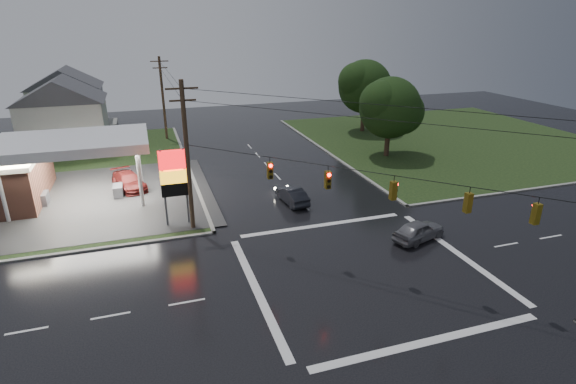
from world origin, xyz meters
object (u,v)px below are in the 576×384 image
object	(u,v)px
utility_pole_nw	(187,155)
tree_ne_far	(366,87)
tree_ne_near	(391,108)
car_crossing	(419,230)
utility_pole_n	(163,97)
house_far	(68,98)
car_north	(292,195)
car_pump	(129,181)
pylon_sign	(174,175)
house_near	(64,114)

from	to	relation	value
utility_pole_nw	tree_ne_far	world-z (taller)	utility_pole_nw
tree_ne_near	car_crossing	distance (m)	21.70
utility_pole_n	tree_ne_near	bearing A→B (deg)	-34.10
house_far	tree_ne_near	size ratio (longest dim) A/B	1.23
tree_ne_near	car_north	bearing A→B (deg)	-146.19
tree_ne_far	car_pump	size ratio (longest dim) A/B	1.89
tree_ne_near	car_pump	world-z (taller)	tree_ne_near
utility_pole_n	house_far	bearing A→B (deg)	141.23
pylon_sign	tree_ne_far	size ratio (longest dim) A/B	0.61
house_near	car_crossing	distance (m)	42.78
utility_pole_n	car_pump	world-z (taller)	utility_pole_n
utility_pole_n	car_crossing	world-z (taller)	utility_pole_n
tree_ne_far	car_north	world-z (taller)	tree_ne_far
tree_ne_near	car_crossing	bearing A→B (deg)	-113.86
utility_pole_nw	tree_ne_near	world-z (taller)	utility_pole_nw
pylon_sign	car_north	bearing A→B (deg)	8.72
car_pump	car_north	bearing A→B (deg)	-49.15
utility_pole_nw	car_north	xyz separation A→B (m)	(8.70, 2.49, -5.02)
utility_pole_nw	house_near	bearing A→B (deg)	113.37
pylon_sign	car_pump	distance (m)	10.60
car_north	house_near	bearing A→B (deg)	-55.95
tree_ne_far	house_far	bearing A→B (deg)	160.29
pylon_sign	house_near	distance (m)	27.56
house_near	utility_pole_nw	bearing A→B (deg)	-66.63
car_north	utility_pole_nw	bearing A→B (deg)	10.00
house_far	tree_ne_far	size ratio (longest dim) A/B	1.13
house_near	car_pump	bearing A→B (deg)	-66.91
utility_pole_nw	car_north	distance (m)	10.35
car_north	pylon_sign	bearing A→B (deg)	2.76
tree_ne_far	house_near	bearing A→B (deg)	176.99
tree_ne_near	car_pump	xyz separation A→B (m)	(-28.24, -2.07, -4.81)
utility_pole_n	house_far	size ratio (longest dim) A/B	0.95
house_far	car_pump	xyz separation A→B (m)	(7.86, -28.08, -3.65)
tree_ne_near	car_crossing	world-z (taller)	tree_ne_near
tree_ne_near	house_far	bearing A→B (deg)	144.23
utility_pole_nw	car_crossing	bearing A→B (deg)	-24.43
house_near	tree_ne_near	world-z (taller)	tree_ne_near
car_north	tree_ne_near	bearing A→B (deg)	-152.15
tree_ne_near	car_pump	bearing A→B (deg)	-175.80
pylon_sign	tree_ne_near	xyz separation A→B (m)	(24.64, 11.49, 1.55)
utility_pole_n	house_far	distance (m)	16.00
pylon_sign	car_crossing	bearing A→B (deg)	-26.02
pylon_sign	tree_ne_near	distance (m)	27.23
utility_pole_nw	tree_ne_near	size ratio (longest dim) A/B	1.22
house_near	house_far	xyz separation A→B (m)	(-1.00, 12.00, 0.00)
car_north	car_crossing	xyz separation A→B (m)	(6.38, -9.34, 0.02)
utility_pole_n	car_north	size ratio (longest dim) A/B	2.48
tree_ne_near	utility_pole_n	bearing A→B (deg)	145.90
house_near	car_north	distance (m)	31.57
house_far	car_crossing	xyz separation A→B (m)	(27.54, -45.35, -3.69)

